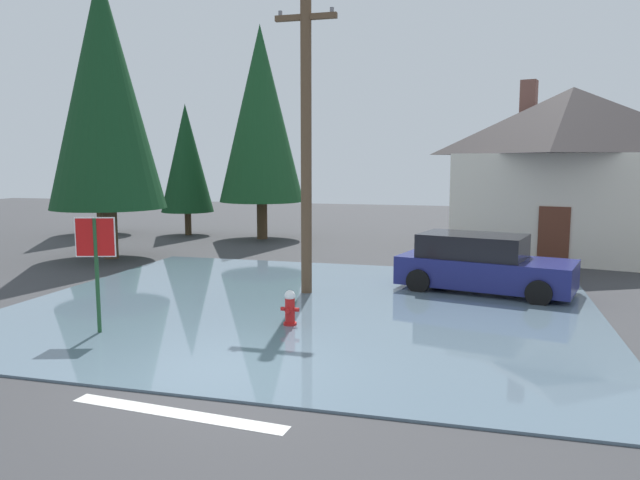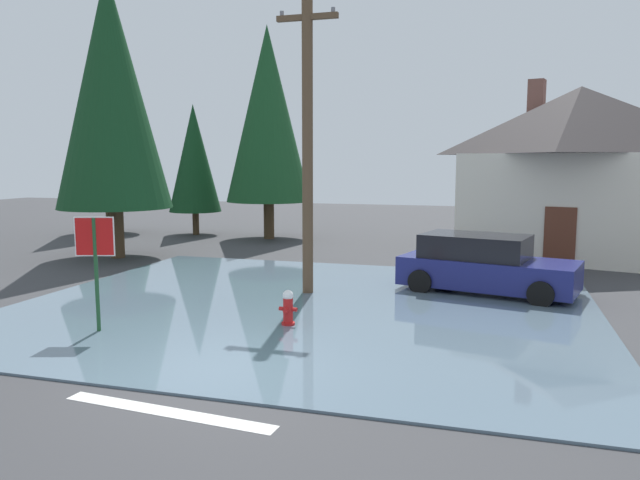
% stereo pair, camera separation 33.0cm
% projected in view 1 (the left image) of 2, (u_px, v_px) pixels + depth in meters
% --- Properties ---
extents(ground_plane, '(80.00, 80.00, 0.10)m').
position_uv_depth(ground_plane, '(220.00, 376.00, 9.99)').
color(ground_plane, '#38383A').
extents(flood_puddle, '(13.60, 11.86, 0.04)m').
position_uv_depth(flood_puddle, '(304.00, 305.00, 14.59)').
color(flood_puddle, slate).
rests_on(flood_puddle, ground).
extents(lane_stop_bar, '(3.36, 0.57, 0.01)m').
position_uv_depth(lane_stop_bar, '(177.00, 413.00, 8.38)').
color(lane_stop_bar, silver).
rests_on(lane_stop_bar, ground).
extents(stop_sign_near, '(0.76, 0.26, 2.39)m').
position_uv_depth(stop_sign_near, '(96.00, 251.00, 12.00)').
color(stop_sign_near, '#1E4C28').
rests_on(stop_sign_near, ground).
extents(fire_hydrant, '(0.40, 0.34, 0.79)m').
position_uv_depth(fire_hydrant, '(290.00, 309.00, 12.72)').
color(fire_hydrant, red).
rests_on(fire_hydrant, ground).
extents(utility_pole, '(1.60, 0.28, 7.67)m').
position_uv_depth(utility_pole, '(306.00, 141.00, 15.44)').
color(utility_pole, brown).
rests_on(utility_pole, ground).
extents(house, '(9.22, 8.52, 6.71)m').
position_uv_depth(house, '(569.00, 168.00, 22.59)').
color(house, silver).
rests_on(house, ground).
extents(parked_car, '(4.82, 2.94, 1.55)m').
position_uv_depth(parked_car, '(482.00, 265.00, 16.13)').
color(parked_car, navy).
rests_on(parked_car, ground).
extents(pine_tree_tall_left, '(3.78, 3.78, 9.46)m').
position_uv_depth(pine_tree_tall_left, '(261.00, 115.00, 26.72)').
color(pine_tree_tall_left, '#4C3823').
rests_on(pine_tree_tall_left, ground).
extents(pine_tree_mid_left, '(3.64, 3.64, 9.11)m').
position_uv_depth(pine_tree_mid_left, '(97.00, 122.00, 28.64)').
color(pine_tree_mid_left, '#4C3823').
rests_on(pine_tree_mid_left, ground).
extents(pine_tree_short_left, '(4.05, 4.05, 10.12)m').
position_uv_depth(pine_tree_short_left, '(104.00, 91.00, 21.11)').
color(pine_tree_short_left, '#4C3823').
rests_on(pine_tree_short_left, ground).
extents(pine_tree_far_center, '(2.47, 2.47, 6.19)m').
position_uv_depth(pine_tree_far_center, '(186.00, 158.00, 28.45)').
color(pine_tree_far_center, '#4C3823').
rests_on(pine_tree_far_center, ground).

